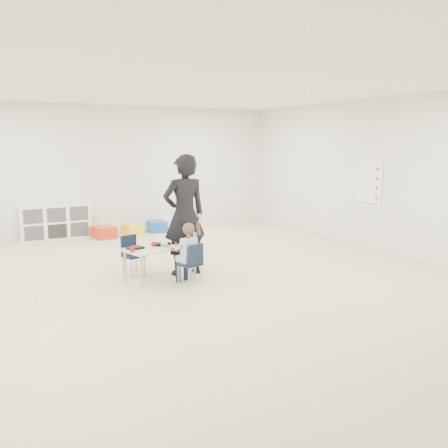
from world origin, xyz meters
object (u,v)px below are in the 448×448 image
chair_near (190,263)px  child (190,252)px  cubby_shelf (55,222)px  adult (184,215)px  table (161,262)px

chair_near → child: child is taller
child → cubby_shelf: child is taller
child → adult: adult is taller
table → chair_near: size_ratio=1.99×
adult → child: bearing=74.7°
chair_near → cubby_shelf: cubby_shelf is taller
child → adult: size_ratio=0.51×
adult → table: bearing=11.0°
table → cubby_shelf: (-0.84, 3.89, 0.10)m
child → adult: bearing=58.3°
table → chair_near: (0.27, -0.43, 0.04)m
chair_near → child: 0.17m
chair_near → child: bearing=-60.2°
table → child: bearing=-72.9°
chair_near → cubby_shelf: bearing=89.2°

